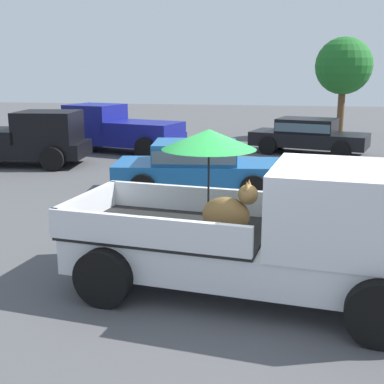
% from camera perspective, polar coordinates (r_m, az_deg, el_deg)
% --- Properties ---
extents(ground_plane, '(80.00, 80.00, 0.00)m').
position_cam_1_polar(ground_plane, '(7.47, 6.06, -11.11)').
color(ground_plane, '#4C4C4F').
extents(pickup_truck_main, '(5.24, 2.76, 2.31)m').
position_cam_1_polar(pickup_truck_main, '(7.06, 9.93, -4.21)').
color(pickup_truck_main, black).
rests_on(pickup_truck_main, ground).
extents(pickup_truck_red, '(5.10, 3.11, 1.80)m').
position_cam_1_polar(pickup_truck_red, '(20.07, -8.46, 7.03)').
color(pickup_truck_red, black).
rests_on(pickup_truck_red, ground).
extents(pickup_truck_far, '(4.97, 2.58, 1.80)m').
position_cam_1_polar(pickup_truck_far, '(17.88, -18.80, 5.67)').
color(pickup_truck_far, black).
rests_on(pickup_truck_far, ground).
extents(parked_sedan_near, '(4.49, 2.39, 1.33)m').
position_cam_1_polar(parked_sedan_near, '(13.06, 0.63, 3.12)').
color(parked_sedan_near, black).
rests_on(parked_sedan_near, ground).
extents(parked_sedan_far, '(4.61, 2.85, 1.33)m').
position_cam_1_polar(parked_sedan_far, '(19.87, 12.95, 6.39)').
color(parked_sedan_far, black).
rests_on(parked_sedan_far, ground).
extents(tree_by_lot, '(2.61, 2.61, 4.61)m').
position_cam_1_polar(tree_by_lot, '(25.04, 16.73, 13.40)').
color(tree_by_lot, brown).
rests_on(tree_by_lot, ground).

